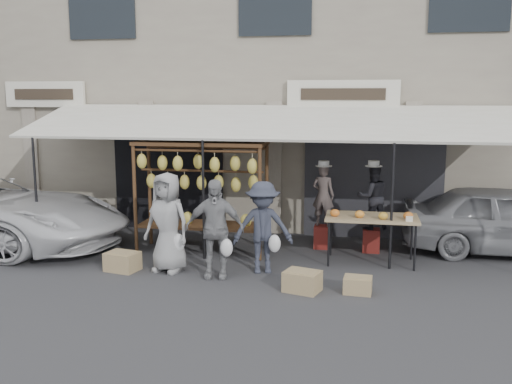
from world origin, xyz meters
TOP-DOWN VIEW (x-y plane):
  - ground_plane at (0.00, 0.00)m, footprint 90.00×90.00m
  - shophouse at (-0.00, 6.50)m, footprint 24.00×6.15m
  - awning at (0.01, 2.28)m, footprint 10.00×2.35m
  - banana_rack at (-1.18, 1.60)m, footprint 2.60×0.90m
  - produce_table at (2.16, 1.43)m, footprint 1.70×0.90m
  - vendor_left at (1.19, 2.36)m, footprint 0.52×0.41m
  - vendor_right at (2.18, 2.26)m, footprint 0.76×0.67m
  - customer_left at (-1.42, 0.28)m, footprint 0.99×0.77m
  - customer_mid at (-0.51, 0.10)m, footprint 1.06×0.55m
  - customer_right at (0.26, 0.52)m, footprint 1.17×0.84m
  - stool_left at (1.19, 2.36)m, footprint 0.39×0.39m
  - stool_right at (2.18, 2.26)m, footprint 0.40×0.40m
  - crate_near_a at (1.06, -0.35)m, footprint 0.65×0.56m
  - crate_near_b at (1.94, -0.28)m, footprint 0.46×0.36m
  - crate_far at (-2.25, 0.15)m, footprint 0.64×0.53m
  - sedan at (4.83, 2.58)m, footprint 4.10×1.70m

SIDE VIEW (x-z plane):
  - ground_plane at x=0.00m, z-range 0.00..0.00m
  - crate_near_b at x=1.94m, z-range 0.00..0.26m
  - crate_near_a at x=1.06m, z-range 0.00..0.33m
  - crate_far at x=-2.25m, z-range 0.00..0.34m
  - stool_left at x=1.19m, z-range 0.00..0.47m
  - stool_right at x=2.18m, z-range 0.00..0.47m
  - sedan at x=4.83m, z-range 0.00..1.39m
  - customer_right at x=0.26m, z-range 0.00..1.64m
  - customer_mid at x=-0.51m, z-range 0.00..1.73m
  - produce_table at x=2.16m, z-range 0.34..1.38m
  - customer_left at x=-1.42m, z-range 0.00..1.79m
  - vendor_left at x=1.19m, z-range 0.47..1.74m
  - vendor_right at x=2.18m, z-range 0.47..1.78m
  - banana_rack at x=-1.18m, z-range 0.44..2.68m
  - awning at x=0.01m, z-range 1.12..4.03m
  - shophouse at x=0.00m, z-range 0.00..7.30m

